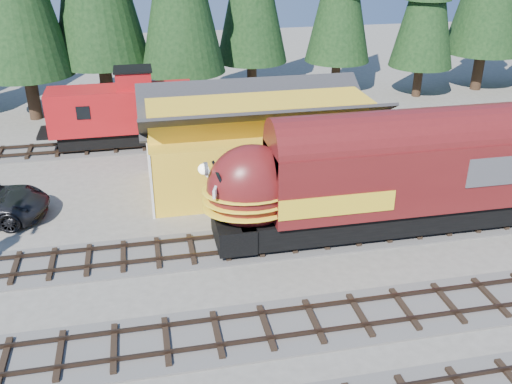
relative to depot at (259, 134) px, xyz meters
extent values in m
plane|color=#6B665B|center=(0.00, -10.50, -2.96)|extent=(120.00, 120.00, 0.00)
cube|color=#4C4947|center=(10.00, -6.50, -2.92)|extent=(68.00, 3.20, 0.08)
cube|color=#38281E|center=(10.00, -7.22, -2.71)|extent=(68.00, 0.08, 0.16)
cube|color=#38281E|center=(10.00, -5.78, -2.71)|extent=(68.00, 0.08, 0.16)
cube|color=#4C4947|center=(-10.00, 7.50, -2.92)|extent=(32.00, 3.20, 0.08)
cube|color=#38281E|center=(-10.00, 6.78, -2.71)|extent=(32.00, 0.08, 0.16)
cube|color=#38281E|center=(-10.00, 8.22, -2.71)|extent=(32.00, 0.08, 0.16)
cube|color=gold|center=(0.00, 0.00, -1.26)|extent=(12.00, 6.00, 3.40)
cube|color=yellow|center=(0.00, 0.00, 1.16)|extent=(11.88, 3.30, 1.44)
cube|color=white|center=(-6.04, -1.00, -0.76)|extent=(0.06, 2.40, 0.60)
cube|color=black|center=(5.03, -6.50, -2.06)|extent=(14.84, 2.66, 1.15)
cube|color=#5C1515|center=(5.86, -6.50, 0.08)|extent=(13.54, 3.13, 3.13)
ellipsoid|color=#5C1515|center=(-1.74, -6.50, -0.03)|extent=(3.96, 3.06, 3.85)
cube|color=#38383A|center=(9.72, -6.50, 0.44)|extent=(4.17, 3.19, 1.35)
sphere|color=white|center=(-3.81, -6.50, 1.01)|extent=(0.46, 0.46, 0.46)
cube|color=black|center=(-7.39, 7.50, -2.18)|extent=(8.14, 2.10, 0.90)
cube|color=#AD1216|center=(-7.39, 7.50, -0.37)|extent=(9.04, 2.62, 2.71)
cube|color=#AD1216|center=(-6.48, 7.50, 1.53)|extent=(2.17, 1.99, 1.09)
camera|label=1|loc=(-6.13, -28.57, 10.53)|focal=40.00mm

